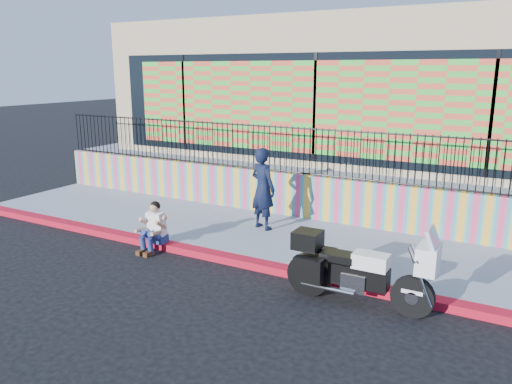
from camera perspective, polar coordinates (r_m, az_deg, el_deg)
The scene contains 10 objects.
ground at distance 10.24m, azimuth -2.67°, elevation -8.11°, with size 90.00×90.00×0.00m, color black.
red_curb at distance 10.21m, azimuth -2.68°, elevation -7.72°, with size 16.00×0.30×0.15m, color maroon.
sidewalk at distance 11.56m, azimuth 1.63°, elevation -5.10°, with size 16.00×3.00×0.15m, color gray.
mural_wall at distance 12.77m, azimuth 4.96°, elevation -0.39°, with size 16.00×0.20×1.10m, color #E43C6D.
metal_fence at distance 12.54m, azimuth 5.07°, elevation 4.71°, with size 15.80×0.04×1.20m, color black, non-canonical shape.
elevated_platform at distance 17.46m, azimuth 11.84°, elevation 2.97°, with size 16.00×10.00×1.25m, color gray.
storefront_building at distance 16.97m, azimuth 12.06°, elevation 11.58°, with size 14.00×8.06×4.00m.
police_motorcycle at distance 8.48m, azimuth 11.41°, elevation -8.53°, with size 2.44×0.81×1.52m.
police_officer at distance 11.65m, azimuth 0.79°, elevation 0.39°, with size 0.71×0.46×1.93m, color black.
seated_man at distance 10.94m, azimuth -11.79°, elevation -4.44°, with size 0.54×0.71×1.06m.
Camera 1 is at (5.02, -8.07, 3.82)m, focal length 35.00 mm.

